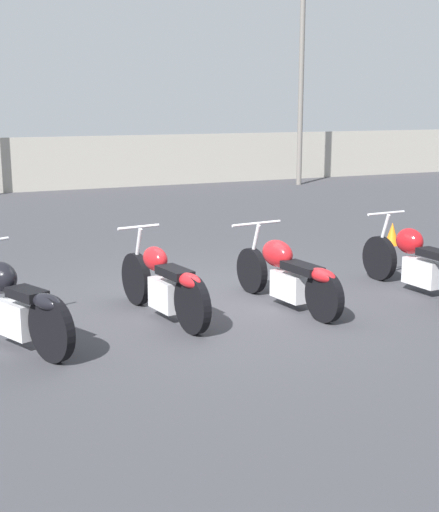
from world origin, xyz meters
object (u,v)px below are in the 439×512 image
object	(u,v)px
motorcycle_slot_3	(421,261)
motorcycle_slot_0	(13,305)
motorcycle_slot_1	(164,284)
traffic_cone_near	(392,234)
light_pole_right	(302,42)
motorcycle_slot_2	(287,273)

from	to	relation	value
motorcycle_slot_3	motorcycle_slot_0	bearing A→B (deg)	175.93
motorcycle_slot_1	traffic_cone_near	bearing A→B (deg)	17.68
light_pole_right	motorcycle_slot_2	xyz separation A→B (m)	(-7.15, -11.88, -3.88)
motorcycle_slot_2	traffic_cone_near	distance (m)	4.61
motorcycle_slot_1	motorcycle_slot_3	world-z (taller)	motorcycle_slot_1
motorcycle_slot_0	light_pole_right	bearing A→B (deg)	26.05
traffic_cone_near	motorcycle_slot_0	bearing A→B (deg)	-158.11
light_pole_right	motorcycle_slot_1	xyz separation A→B (m)	(-8.72, -11.72, -3.89)
motorcycle_slot_0	motorcycle_slot_1	size ratio (longest dim) A/B	0.97
light_pole_right	motorcycle_slot_1	distance (m)	15.12
light_pole_right	motorcycle_slot_1	size ratio (longest dim) A/B	3.53
motorcycle_slot_2	motorcycle_slot_1	bearing A→B (deg)	167.94
motorcycle_slot_3	traffic_cone_near	bearing A→B (deg)	54.93
motorcycle_slot_3	motorcycle_slot_2	bearing A→B (deg)	172.04
motorcycle_slot_1	traffic_cone_near	size ratio (longest dim) A/B	5.07
motorcycle_slot_1	motorcycle_slot_2	xyz separation A→B (m)	(1.57, -0.15, 0.00)
motorcycle_slot_0	traffic_cone_near	size ratio (longest dim) A/B	4.90
motorcycle_slot_0	motorcycle_slot_1	distance (m)	1.79
motorcycle_slot_1	light_pole_right	bearing A→B (deg)	45.10
motorcycle_slot_0	motorcycle_slot_1	world-z (taller)	motorcycle_slot_0
motorcycle_slot_1	motorcycle_slot_3	distance (m)	3.55
motorcycle_slot_0	motorcycle_slot_3	size ratio (longest dim) A/B	0.90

